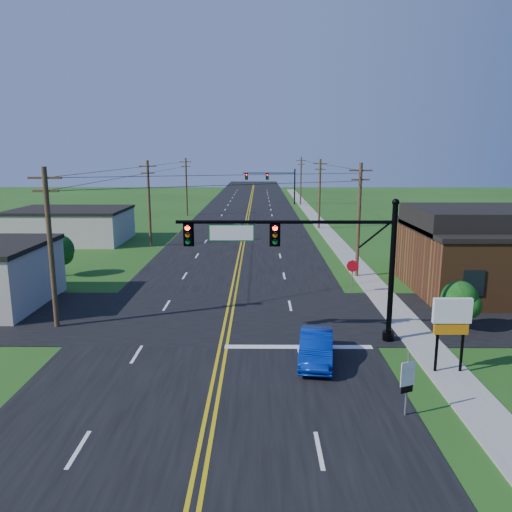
{
  "coord_description": "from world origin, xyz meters",
  "views": [
    {
      "loc": [
        2.01,
        -16.89,
        9.68
      ],
      "look_at": [
        1.82,
        10.0,
        4.14
      ],
      "focal_mm": 35.0,
      "sensor_mm": 36.0,
      "label": 1
    }
  ],
  "objects_px": {
    "signal_mast_main": "(305,252)",
    "stop_sign": "(352,270)",
    "signal_mast_far": "(272,181)",
    "route_sign": "(407,380)",
    "blue_car": "(316,348)"
  },
  "relations": [
    {
      "from": "signal_mast_main",
      "to": "stop_sign",
      "type": "xyz_separation_m",
      "value": [
        4.16,
        8.98,
        -3.0
      ]
    },
    {
      "from": "blue_car",
      "to": "route_sign",
      "type": "distance_m",
      "value": 5.71
    },
    {
      "from": "signal_mast_main",
      "to": "signal_mast_far",
      "type": "distance_m",
      "value": 72.0
    },
    {
      "from": "signal_mast_main",
      "to": "blue_car",
      "type": "distance_m",
      "value": 4.92
    },
    {
      "from": "stop_sign",
      "to": "blue_car",
      "type": "bearing_deg",
      "value": -99.78
    },
    {
      "from": "signal_mast_far",
      "to": "blue_car",
      "type": "relative_size",
      "value": 2.52
    },
    {
      "from": "route_sign",
      "to": "stop_sign",
      "type": "relative_size",
      "value": 1.04
    },
    {
      "from": "signal_mast_main",
      "to": "blue_car",
      "type": "relative_size",
      "value": 2.59
    },
    {
      "from": "blue_car",
      "to": "stop_sign",
      "type": "distance_m",
      "value": 12.42
    },
    {
      "from": "stop_sign",
      "to": "signal_mast_far",
      "type": "bearing_deg",
      "value": 101.85
    },
    {
      "from": "signal_mast_main",
      "to": "stop_sign",
      "type": "bearing_deg",
      "value": 65.13
    },
    {
      "from": "route_sign",
      "to": "signal_mast_main",
      "type": "bearing_deg",
      "value": 89.35
    },
    {
      "from": "blue_car",
      "to": "route_sign",
      "type": "xyz_separation_m",
      "value": [
        2.81,
        -4.91,
        0.75
      ]
    },
    {
      "from": "signal_mast_far",
      "to": "stop_sign",
      "type": "height_order",
      "value": "signal_mast_far"
    },
    {
      "from": "stop_sign",
      "to": "route_sign",
      "type": "bearing_deg",
      "value": -85.27
    }
  ]
}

